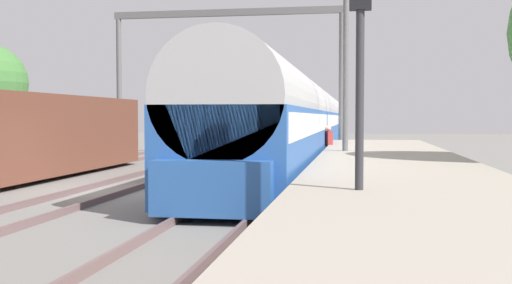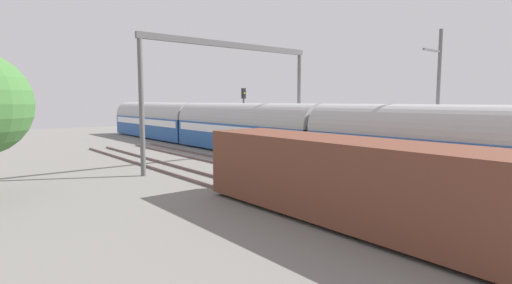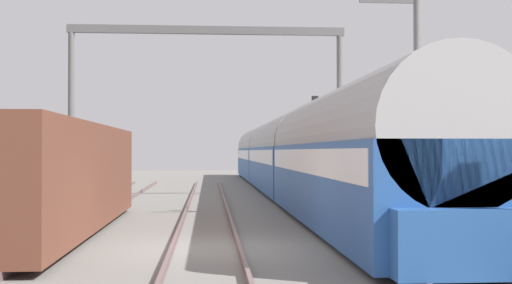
# 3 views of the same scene
# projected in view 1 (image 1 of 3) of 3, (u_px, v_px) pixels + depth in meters

# --- Properties ---
(ground) EXTENTS (120.00, 120.00, 0.00)m
(ground) POSITION_uv_depth(u_px,v_px,m) (110.00, 191.00, 17.10)
(ground) COLOR slate
(track_west) EXTENTS (1.52, 60.00, 0.16)m
(track_west) POSITION_uv_depth(u_px,v_px,m) (110.00, 188.00, 17.09)
(track_west) COLOR #6A5250
(track_west) RESTS_ON ground
(track_east) EXTENTS (1.52, 60.00, 0.16)m
(track_east) POSITION_uv_depth(u_px,v_px,m) (252.00, 191.00, 16.42)
(track_east) COLOR #6A5250
(track_east) RESTS_ON ground
(platform) EXTENTS (4.40, 28.00, 0.90)m
(platform) POSITION_uv_depth(u_px,v_px,m) (391.00, 173.00, 17.74)
(platform) COLOR #A39989
(platform) RESTS_ON ground
(passenger_train) EXTENTS (2.93, 49.20, 3.82)m
(passenger_train) POSITION_uv_depth(u_px,v_px,m) (309.00, 119.00, 35.91)
(passenger_train) COLOR #28569E
(passenger_train) RESTS_ON ground
(freight_car) EXTENTS (2.80, 13.00, 2.70)m
(freight_car) POSITION_uv_depth(u_px,v_px,m) (31.00, 135.00, 20.66)
(freight_car) COLOR brown
(freight_car) RESTS_ON ground
(person_crossing) EXTENTS (0.41, 0.47, 1.73)m
(person_crossing) POSITION_uv_depth(u_px,v_px,m) (328.00, 142.00, 26.03)
(person_crossing) COLOR #292929
(person_crossing) RESTS_ON ground
(railway_signal_near) EXTENTS (0.36, 0.30, 4.77)m
(railway_signal_near) POSITION_uv_depth(u_px,v_px,m) (360.00, 59.00, 9.91)
(railway_signal_near) COLOR #2D2D33
(railway_signal_near) RESTS_ON ground
(railway_signal_far) EXTENTS (0.36, 0.30, 5.25)m
(railway_signal_far) POSITION_uv_depth(u_px,v_px,m) (343.00, 97.00, 37.97)
(railway_signal_far) COLOR #2D2D33
(railway_signal_far) RESTS_ON ground
(catenary_gantry) EXTENTS (12.62, 0.28, 7.86)m
(catenary_gantry) POSITION_uv_depth(u_px,v_px,m) (227.00, 51.00, 32.29)
(catenary_gantry) COLOR #5D5C5D
(catenary_gantry) RESTS_ON ground
(catenary_pole_east_mid) EXTENTS (1.90, 0.20, 8.00)m
(catenary_pole_east_mid) POSITION_uv_depth(u_px,v_px,m) (344.00, 59.00, 21.23)
(catenary_pole_east_mid) COLOR #5D5C5D
(catenary_pole_east_mid) RESTS_ON ground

